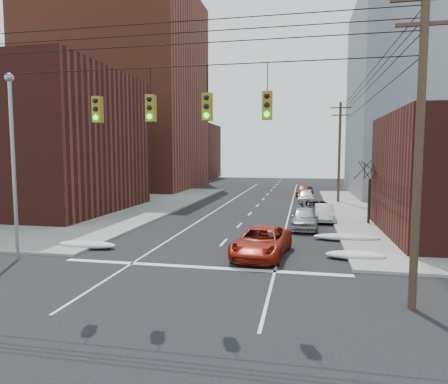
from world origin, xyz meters
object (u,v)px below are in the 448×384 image
at_px(lot_car_c, 30,206).
at_px(parked_car_e, 304,191).
at_px(parked_car_a, 304,218).
at_px(parked_car_d, 306,197).
at_px(parked_car_b, 324,213).
at_px(lot_car_a, 96,202).
at_px(red_pickup, 262,242).
at_px(lot_car_b, 100,202).
at_px(parked_car_f, 307,191).
at_px(lot_car_d, 95,194).
at_px(parked_car_c, 316,209).

bearing_deg(lot_car_c, parked_car_e, -43.19).
height_order(parked_car_a, parked_car_d, parked_car_a).
height_order(parked_car_b, parked_car_e, parked_car_e).
distance_m(parked_car_e, lot_car_a, 26.02).
xyz_separation_m(parked_car_a, lot_car_c, (-23.35, 1.38, 0.12)).
relative_size(red_pickup, lot_car_a, 1.22).
bearing_deg(lot_car_b, lot_car_a, -162.41).
xyz_separation_m(parked_car_e, lot_car_b, (-19.33, -16.70, 0.04)).
xyz_separation_m(red_pickup, lot_car_a, (-17.00, 13.48, 0.13)).
bearing_deg(parked_car_b, lot_car_b, 173.06).
height_order(parked_car_a, parked_car_f, parked_car_a).
bearing_deg(lot_car_d, lot_car_a, -159.28).
distance_m(parked_car_e, lot_car_b, 25.54).
xyz_separation_m(parked_car_d, lot_car_a, (-19.39, -11.33, 0.25)).
distance_m(parked_car_f, lot_car_a, 26.61).
distance_m(red_pickup, lot_car_a, 21.70).
xyz_separation_m(parked_car_a, lot_car_b, (-19.33, 6.12, -0.02)).
bearing_deg(parked_car_a, parked_car_d, 89.77).
bearing_deg(parked_car_f, parked_car_e, -132.27).
height_order(parked_car_f, lot_car_b, lot_car_b).
distance_m(parked_car_a, parked_car_f, 23.29).
relative_size(lot_car_b, lot_car_c, 0.85).
height_order(red_pickup, parked_car_b, red_pickup).
relative_size(parked_car_d, lot_car_b, 0.99).
height_order(parked_car_d, parked_car_f, parked_car_d).
distance_m(red_pickup, lot_car_d, 29.28).
relative_size(parked_car_c, lot_car_a, 1.18).
xyz_separation_m(parked_car_b, parked_car_e, (-1.60, 19.05, 0.05)).
height_order(lot_car_a, lot_car_c, lot_car_c).
height_order(parked_car_a, lot_car_a, lot_car_a).
height_order(lot_car_a, lot_car_d, lot_car_a).
relative_size(red_pickup, parked_car_b, 1.33).
bearing_deg(lot_car_c, parked_car_f, -43.01).
xyz_separation_m(parked_car_b, parked_car_d, (-1.40, 12.80, -0.05)).
height_order(red_pickup, parked_car_c, red_pickup).
xyz_separation_m(parked_car_b, lot_car_c, (-24.95, -2.38, 0.23)).
height_order(lot_car_c, lot_car_d, lot_car_c).
relative_size(parked_car_b, parked_car_e, 0.97).
height_order(lot_car_b, lot_car_d, lot_car_d).
height_order(parked_car_d, lot_car_a, lot_car_a).
height_order(parked_car_b, lot_car_c, lot_car_c).
relative_size(red_pickup, parked_car_f, 1.44).
relative_size(parked_car_c, lot_car_d, 1.23).
relative_size(parked_car_d, lot_car_c, 0.84).
distance_m(parked_car_c, lot_car_c, 24.80).
bearing_deg(lot_car_b, parked_car_d, -53.61).
xyz_separation_m(parked_car_c, lot_car_d, (-24.25, 6.32, 0.15)).
bearing_deg(parked_car_f, lot_car_d, -159.45).
xyz_separation_m(parked_car_e, lot_car_c, (-23.35, -21.43, 0.18)).
distance_m(parked_car_b, parked_car_e, 19.12).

